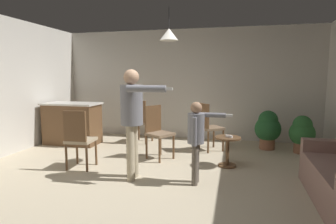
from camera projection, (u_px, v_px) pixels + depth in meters
The scene contains 14 objects.
ground at pixel (150, 184), 4.04m from camera, with size 7.68×7.68×0.00m, color beige.
wall_back at pixel (187, 84), 6.95m from camera, with size 6.40×0.10×2.70m, color beige.
kitchen_counter at pixel (72, 123), 6.38m from camera, with size 1.26×0.66×0.95m.
side_table_by_couch at pixel (228, 148), 4.77m from camera, with size 0.44×0.44×0.52m.
person_adult at pixel (133, 112), 4.11m from camera, with size 0.82×0.48×1.65m.
person_child at pixel (197, 134), 3.95m from camera, with size 0.62×0.35×1.19m.
dining_chair_by_counter at pixel (208, 125), 5.77m from camera, with size 0.59×0.59×1.00m.
dining_chair_near_wall at pixel (157, 130), 5.24m from camera, with size 0.58×0.58×1.00m.
dining_chair_centre_back at pixel (141, 120), 6.46m from camera, with size 0.47×0.47×1.00m.
dining_chair_spare at pixel (79, 137), 4.61m from camera, with size 0.45×0.45×1.00m.
potted_plant_corner at pixel (268, 128), 5.91m from camera, with size 0.54×0.54×0.83m.
potted_plant_by_wall at pixel (302, 132), 5.61m from camera, with size 0.50×0.50×0.77m.
spare_remote_on_table at pixel (229, 136), 4.72m from camera, with size 0.04×0.13×0.04m, color white.
ceiling_light_pendant at pixel (169, 34), 4.67m from camera, with size 0.32×0.32×0.55m.
Camera 1 is at (1.15, -3.70, 1.55)m, focal length 29.69 mm.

